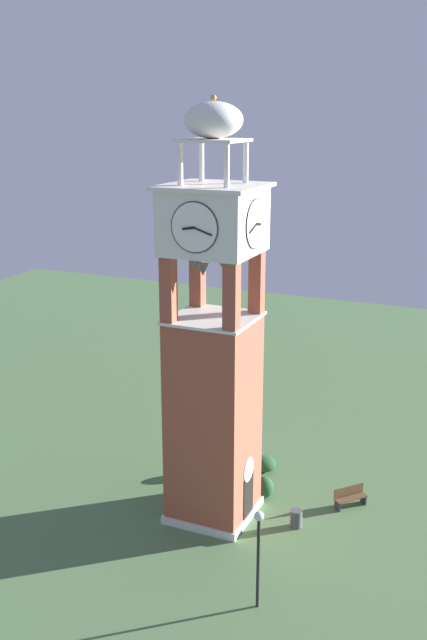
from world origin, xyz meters
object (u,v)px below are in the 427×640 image
Objects in this scene: clock_tower at (214,358)px; park_bench at (350,497)px; lamp_post at (259,542)px; trash_bin at (296,519)px.

clock_tower is 9.42m from park_bench.
lamp_post is at bearing 170.40° from park_bench.
clock_tower is at bearing 96.88° from trash_bin.
clock_tower is 8.16m from lamp_post.
trash_bin is (5.70, 0.33, -2.34)m from lamp_post.
trash_bin is (0.45, -3.77, -7.05)m from clock_tower.
park_bench is (3.13, -5.52, -6.97)m from clock_tower.
trash_bin is at bearing 146.87° from park_bench.
lamp_post is 4.95× the size of trash_bin.
lamp_post is 6.17m from trash_bin.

